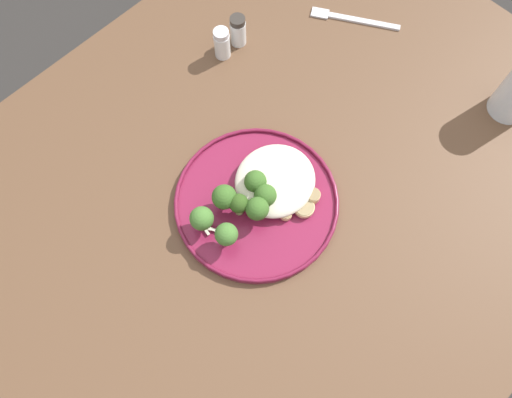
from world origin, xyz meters
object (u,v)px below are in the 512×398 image
(seared_scallop_right_edge, at_px, (275,167))
(broccoli_floret_near_rim, at_px, (257,209))
(broccoli_floret_center_pile, at_px, (239,204))
(dinner_fork, at_px, (352,19))
(broccoli_floret_left_leaning, at_px, (226,235))
(seared_scallop_center_golden, at_px, (313,196))
(broccoli_floret_small_sprig, at_px, (224,197))
(pepper_shaker, at_px, (238,31))
(dinner_plate, at_px, (256,201))
(seared_scallop_tilted_round, at_px, (255,173))
(broccoli_floret_beside_noodles, at_px, (202,219))
(seared_scallop_rear_pale, at_px, (304,208))
(broccoli_floret_front_edge, at_px, (255,182))
(seared_scallop_large_seared, at_px, (280,179))
(broccoli_floret_right_tilted, at_px, (265,196))
(seared_scallop_on_noodles, at_px, (286,214))
(salt_shaker, at_px, (222,43))

(seared_scallop_right_edge, distance_m, broccoli_floret_near_rim, 0.10)
(broccoli_floret_center_pile, distance_m, dinner_fork, 0.49)
(seared_scallop_right_edge, height_order, broccoli_floret_left_leaning, broccoli_floret_left_leaning)
(seared_scallop_right_edge, bearing_deg, broccoli_floret_near_rim, -155.22)
(seared_scallop_right_edge, relative_size, seared_scallop_center_golden, 0.89)
(broccoli_floret_small_sprig, distance_m, pepper_shaker, 0.36)
(broccoli_floret_small_sprig, bearing_deg, dinner_fork, 13.67)
(seared_scallop_right_edge, bearing_deg, dinner_plate, -164.78)
(seared_scallop_tilted_round, bearing_deg, broccoli_floret_beside_noodles, -177.82)
(seared_scallop_rear_pale, height_order, dinner_fork, seared_scallop_rear_pale)
(broccoli_floret_beside_noodles, distance_m, broccoli_floret_front_edge, 0.11)
(seared_scallop_large_seared, relative_size, broccoli_floret_near_rim, 0.42)
(broccoli_floret_right_tilted, distance_m, pepper_shaker, 0.36)
(seared_scallop_large_seared, xyz_separation_m, seared_scallop_tilted_round, (-0.02, 0.04, 0.00))
(seared_scallop_center_golden, bearing_deg, seared_scallop_tilted_round, 110.78)
(seared_scallop_right_edge, xyz_separation_m, broccoli_floret_beside_noodles, (-0.16, 0.01, 0.02))
(seared_scallop_center_golden, xyz_separation_m, dinner_fork, (0.36, 0.21, -0.02))
(dinner_plate, bearing_deg, dinner_fork, 18.86)
(seared_scallop_on_noodles, relative_size, broccoli_floret_center_pile, 0.40)
(seared_scallop_right_edge, distance_m, dinner_fork, 0.39)
(seared_scallop_right_edge, height_order, broccoli_floret_front_edge, broccoli_floret_front_edge)
(pepper_shaker, bearing_deg, seared_scallop_center_golden, -114.10)
(broccoli_floret_small_sprig, bearing_deg, broccoli_floret_front_edge, -14.30)
(broccoli_floret_left_leaning, distance_m, broccoli_floret_beside_noodles, 0.05)
(broccoli_floret_near_rim, relative_size, salt_shaker, 0.89)
(broccoli_floret_left_leaning, distance_m, broccoli_floret_near_rim, 0.07)
(seared_scallop_rear_pale, bearing_deg, broccoli_floret_near_rim, 144.01)
(seared_scallop_center_golden, distance_m, broccoli_floret_small_sprig, 0.16)
(seared_scallop_large_seared, height_order, broccoli_floret_front_edge, broccoli_floret_front_edge)
(seared_scallop_on_noodles, bearing_deg, seared_scallop_right_edge, 55.59)
(broccoli_floret_beside_noodles, bearing_deg, broccoli_floret_front_edge, -7.58)
(broccoli_floret_beside_noodles, bearing_deg, salt_shaker, 41.19)
(seared_scallop_center_golden, bearing_deg, salt_shaker, 72.34)
(broccoli_floret_small_sprig, relative_size, salt_shaker, 0.92)
(broccoli_floret_front_edge, relative_size, salt_shaker, 0.80)
(salt_shaker, bearing_deg, pepper_shaker, 0.00)
(broccoli_floret_small_sprig, bearing_deg, seared_scallop_center_golden, -40.14)
(broccoli_floret_small_sprig, bearing_deg, broccoli_floret_center_pile, -70.31)
(seared_scallop_large_seared, height_order, salt_shaker, salt_shaker)
(broccoli_floret_near_rim, bearing_deg, broccoli_floret_right_tilted, 16.92)
(seared_scallop_tilted_round, distance_m, seared_scallop_rear_pale, 0.11)
(dinner_plate, distance_m, broccoli_floret_front_edge, 0.04)
(seared_scallop_large_seared, height_order, broccoli_floret_beside_noodles, broccoli_floret_beside_noodles)
(seared_scallop_large_seared, bearing_deg, dinner_fork, 21.87)
(broccoli_floret_near_rim, bearing_deg, pepper_shaker, 50.37)
(seared_scallop_large_seared, distance_m, seared_scallop_center_golden, 0.07)
(seared_scallop_tilted_round, height_order, broccoli_floret_beside_noodles, broccoli_floret_beside_noodles)
(broccoli_floret_left_leaning, height_order, broccoli_floret_center_pile, broccoli_floret_left_leaning)
(seared_scallop_on_noodles, bearing_deg, broccoli_floret_left_leaning, 160.23)
(broccoli_floret_small_sprig, height_order, salt_shaker, broccoli_floret_small_sprig)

